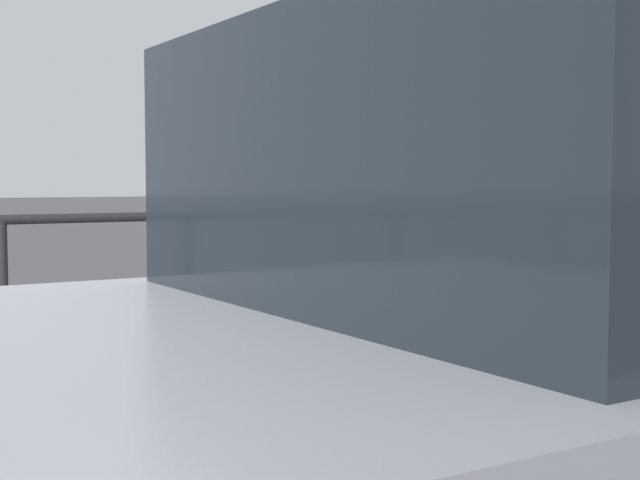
{
  "coord_description": "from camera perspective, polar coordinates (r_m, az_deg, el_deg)",
  "views": [
    {
      "loc": [
        -1.14,
        -2.52,
        1.4
      ],
      "look_at": [
        0.64,
        0.35,
        1.17
      ],
      "focal_mm": 49.11,
      "sensor_mm": 36.0,
      "label": 1
    }
  ],
  "objects": [
    {
      "name": "background_railing",
      "position": [
        5.59,
        -19.97,
        -1.61
      ],
      "size": [
        24.06,
        0.06,
        1.05
      ],
      "color": "black",
      "rests_on": "sidewalk_curb"
    },
    {
      "name": "parked_sedan_gray",
      "position": [
        2.46,
        18.87,
        -8.67
      ],
      "size": [
        4.61,
        1.84,
        1.76
      ],
      "rotation": [
        0.0,
        0.0,
        -1.58
      ],
      "color": "slate",
      "rests_on": "ground"
    },
    {
      "name": "sidewalk_curb",
      "position": [
        4.48,
        -16.14,
        -13.49
      ],
      "size": [
        36.0,
        3.22,
        0.15
      ],
      "primitive_type": "cube",
      "color": "gray",
      "rests_on": "ground"
    },
    {
      "name": "parking_meter",
      "position": [
        3.22,
        -7.04,
        0.58
      ],
      "size": [
        0.18,
        0.19,
        1.45
      ],
      "rotation": [
        0.0,
        0.0,
        3.16
      ],
      "color": "slate",
      "rests_on": "sidewalk_curb"
    },
    {
      "name": "pedestrian_at_meter",
      "position": [
        3.64,
        0.4,
        -0.49
      ],
      "size": [
        0.6,
        0.65,
        1.7
      ],
      "rotation": [
        0.0,
        0.0,
        -2.8
      ],
      "color": "black",
      "rests_on": "sidewalk_curb"
    }
  ]
}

